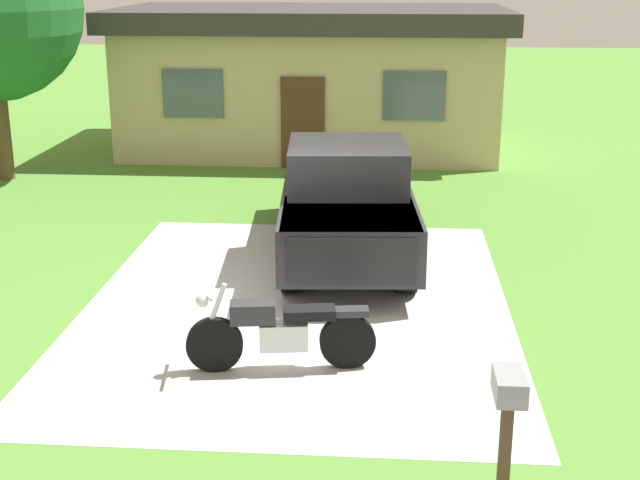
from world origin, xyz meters
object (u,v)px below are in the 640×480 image
Objects in this scene: neighbor_house at (312,77)px; pickup_truck at (346,196)px; motorcycle at (280,332)px; mailbox at (508,404)px.

pickup_truck is at bearing -81.48° from neighbor_house.
neighbor_house is at bearing 98.52° from pickup_truck.
pickup_truck is (0.55, 4.48, 0.48)m from motorcycle.
pickup_truck reaches higher than motorcycle.
mailbox is at bearing -48.22° from motorcycle.
pickup_truck is 8.80m from neighbor_house.
pickup_truck is 4.56× the size of mailbox.
motorcycle is 0.38× the size of pickup_truck.
mailbox is 15.99m from neighbor_house.
pickup_truck is at bearing 83.02° from motorcycle.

